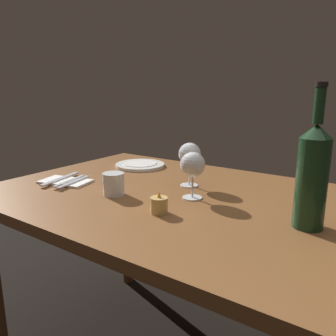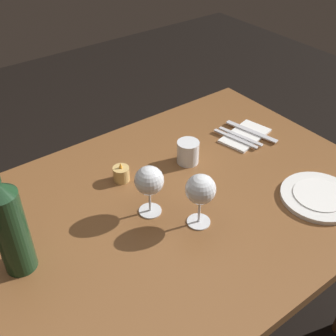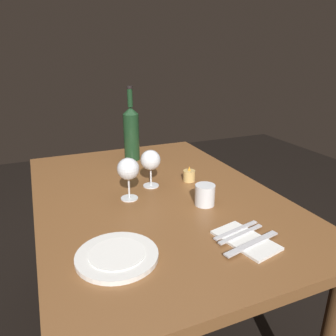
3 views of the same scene
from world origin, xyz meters
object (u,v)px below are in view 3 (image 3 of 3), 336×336
at_px(wine_glass_left, 151,161).
at_px(votive_candle, 189,176).
at_px(folded_napkin, 246,240).
at_px(wine_glass_right, 128,170).
at_px(wine_bottle, 131,132).
at_px(fork_outer, 236,230).
at_px(table_knife, 252,243).
at_px(water_tumbler, 205,196).
at_px(fork_inner, 241,234).
at_px(dinner_plate, 117,256).

relative_size(wine_glass_left, votive_candle, 2.34).
bearing_deg(votive_candle, folded_napkin, -6.43).
relative_size(wine_glass_right, wine_bottle, 0.44).
xyz_separation_m(wine_glass_right, fork_outer, (0.37, 0.24, -0.11)).
xyz_separation_m(wine_glass_left, table_knife, (0.53, 0.12, -0.10)).
distance_m(water_tumbler, votive_candle, 0.23).
bearing_deg(table_knife, water_tumbler, 178.79).
height_order(wine_glass_right, fork_inner, wine_glass_right).
height_order(wine_bottle, votive_candle, wine_bottle).
distance_m(dinner_plate, fork_outer, 0.37).
bearing_deg(wine_glass_left, water_tumbler, 27.25).
height_order(folded_napkin, fork_inner, fork_inner).
height_order(dinner_plate, table_knife, dinner_plate).
bearing_deg(water_tumbler, fork_outer, -1.66).
bearing_deg(table_knife, votive_candle, 173.94).
height_order(water_tumbler, fork_outer, water_tumbler).
bearing_deg(table_knife, wine_bottle, -174.61).
distance_m(votive_candle, table_knife, 0.53).
relative_size(wine_glass_right, fork_outer, 0.91).
bearing_deg(wine_bottle, folded_napkin, 5.58).
height_order(water_tumbler, fork_inner, water_tumbler).
distance_m(wine_glass_right, dinner_plate, 0.39).
height_order(wine_glass_left, water_tumbler, wine_glass_left).
bearing_deg(folded_napkin, dinner_plate, -100.16).
bearing_deg(table_knife, fork_outer, 180.00).
xyz_separation_m(wine_glass_right, fork_inner, (0.39, 0.24, -0.11)).
distance_m(wine_bottle, table_knife, 0.92).
distance_m(wine_glass_right, table_knife, 0.52).
bearing_deg(fork_outer, wine_bottle, -174.09).
bearing_deg(fork_outer, fork_inner, 0.00).
distance_m(wine_glass_left, fork_inner, 0.50).
bearing_deg(fork_outer, wine_glass_left, -165.53).
distance_m(wine_glass_left, wine_bottle, 0.37).
distance_m(wine_glass_left, fork_outer, 0.48).
relative_size(dinner_plate, table_knife, 1.09).
relative_size(wine_glass_right, folded_napkin, 0.78).
xyz_separation_m(wine_glass_left, dinner_plate, (0.44, -0.26, -0.10)).
height_order(wine_glass_left, fork_outer, wine_glass_left).
distance_m(wine_glass_left, folded_napkin, 0.53).
distance_m(wine_glass_left, dinner_plate, 0.52).
relative_size(wine_glass_left, wine_glass_right, 0.96).
bearing_deg(fork_inner, folded_napkin, 0.00).
relative_size(wine_bottle, dinner_plate, 1.64).
height_order(wine_bottle, dinner_plate, wine_bottle).
bearing_deg(wine_glass_left, wine_glass_right, -54.84).
relative_size(water_tumbler, fork_inner, 0.43).
relative_size(wine_glass_right, votive_candle, 2.44).
bearing_deg(fork_outer, dinner_plate, -92.60).
height_order(wine_glass_right, votive_candle, wine_glass_right).
relative_size(fork_outer, table_knife, 0.85).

